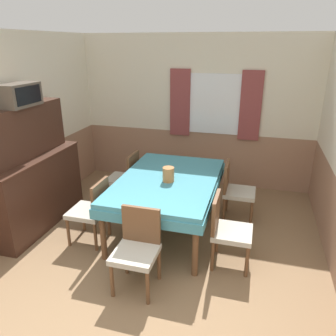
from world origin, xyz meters
name	(u,v)px	position (x,y,z in m)	size (l,w,h in m)	color
wall_back	(196,112)	(0.02, 3.78, 1.31)	(4.47, 0.09, 2.60)	silver
wall_left	(23,130)	(-2.06, 1.88, 1.30)	(0.05, 4.16, 2.60)	silver
dining_table	(168,185)	(0.00, 2.01, 0.66)	(1.29, 1.93, 0.76)	teal
chair_right_far	(235,189)	(0.85, 2.56, 0.47)	(0.44, 0.44, 0.85)	brown
chair_left_near	(92,209)	(-0.85, 1.45, 0.47)	(0.44, 0.44, 0.85)	brown
chair_left_far	(126,177)	(-0.85, 2.56, 0.47)	(0.44, 0.44, 0.85)	brown
chair_right_near	(227,228)	(0.85, 1.45, 0.47)	(0.44, 0.44, 0.85)	brown
chair_head_near	(138,247)	(0.00, 0.84, 0.47)	(0.44, 0.44, 0.85)	brown
sideboard	(33,177)	(-1.81, 1.64, 0.72)	(0.46, 1.62, 1.69)	#3D2319
tv	(19,95)	(-1.81, 1.62, 1.83)	(0.29, 0.55, 0.28)	#51473D
vase	(168,174)	(0.03, 1.93, 0.85)	(0.15, 0.15, 0.19)	#B26B38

